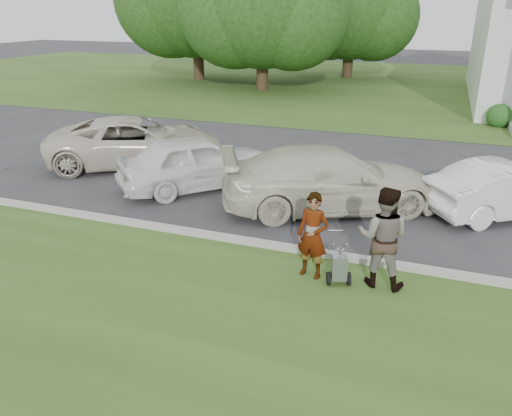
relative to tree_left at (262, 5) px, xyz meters
The scene contains 14 objects.
ground 23.95m from the tree_left, 69.98° to the right, with size 120.00×120.00×0.00m, color #333335.
grass_strip 26.73m from the tree_left, 72.22° to the right, with size 80.00×7.00×0.01m, color #31511B.
church_lawn 10.74m from the tree_left, 32.03° to the left, with size 80.00×30.00×0.01m, color #31511B.
curb 23.43m from the tree_left, 69.51° to the right, with size 80.00×0.18×0.15m, color #9E9E93.
tree_left is the anchor object (origin of this frame).
tree_back 8.95m from the tree_left, 63.43° to the left, with size 9.61×7.60×8.89m.
striping_cart 24.87m from the tree_left, 66.94° to the right, with size 0.64×0.96×0.83m.
person_left 24.44m from the tree_left, 68.07° to the right, with size 0.63×0.42×1.74m, color #999999.
person_right 24.80m from the tree_left, 65.13° to the right, with size 0.96×0.75×1.98m, color #999999.
parking_meter_near 24.15m from the tree_left, 68.18° to the right, with size 0.10×0.09×1.39m.
car_a 17.59m from the tree_left, 84.76° to the right, with size 2.64×5.73×1.59m, color beige.
car_b 19.40m from the tree_left, 76.06° to the right, with size 1.86×4.63×1.58m, color white.
car_c 20.94m from the tree_left, 65.47° to the right, with size 2.29×5.63×1.63m, color beige.
car_d 22.21m from the tree_left, 53.67° to the right, with size 1.48×4.23×1.39m, color white.
Camera 1 is at (2.96, -8.89, 4.98)m, focal length 35.00 mm.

